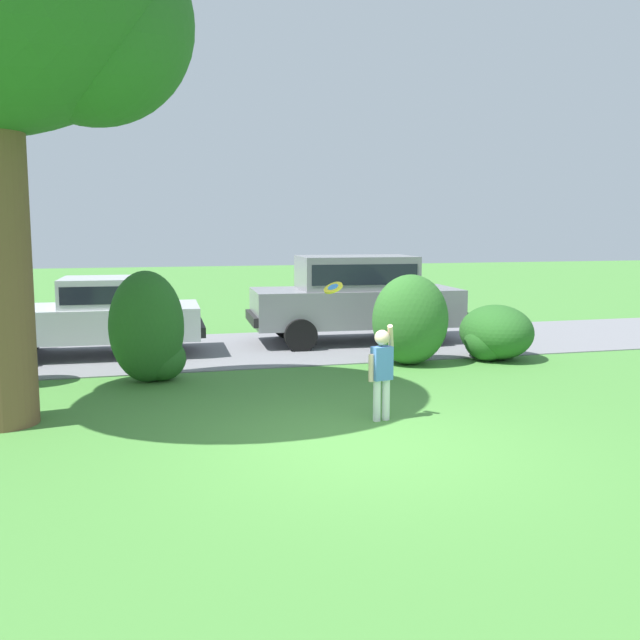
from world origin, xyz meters
name	(u,v)px	position (x,y,z in m)	size (l,w,h in m)	color
ground_plane	(360,445)	(0.00, 0.00, 0.00)	(80.00, 80.00, 0.00)	#478438
driveway_strip	(257,348)	(0.00, 6.96, 0.01)	(28.00, 4.40, 0.02)	slate
shrub_centre_left	(149,332)	(-2.27, 4.21, 0.83)	(1.24, 1.05, 1.84)	#286023
shrub_centre	(410,320)	(2.45, 4.50, 0.84)	(1.44, 1.20, 1.68)	#33702B
shrub_centre_right	(494,334)	(4.22, 4.55, 0.50)	(1.38, 1.57, 1.06)	#286023
parked_sedan	(95,314)	(-3.23, 6.91, 0.85)	(4.47, 2.23, 1.56)	silver
parked_suv	(356,294)	(2.26, 7.20, 1.08)	(4.80, 2.31, 1.92)	gray
child_thrower	(382,367)	(0.61, 0.95, 0.72)	(0.43, 0.31, 1.29)	white
frisbee	(333,288)	(0.21, 1.90, 1.69)	(0.29, 0.28, 0.21)	yellow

